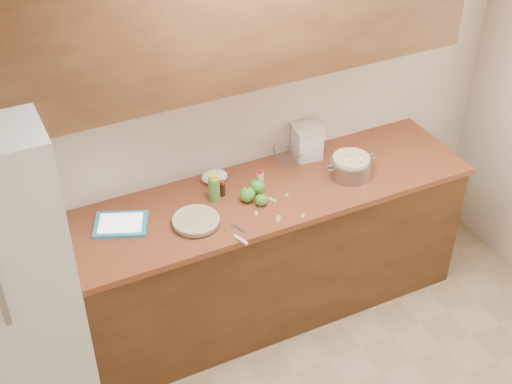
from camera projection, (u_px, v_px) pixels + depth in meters
name	position (u px, v px, depth m)	size (l,w,h in m)	color
room_shell	(417.00, 321.00, 2.78)	(3.60, 3.60, 3.60)	tan
counter_run	(253.00, 256.00, 4.34)	(2.64, 0.68, 0.92)	#523117
upper_cabinets	(239.00, 14.00, 3.57)	(2.60, 0.34, 0.70)	brown
pie	(196.00, 221.00, 3.85)	(0.27, 0.27, 0.04)	silver
colander	(351.00, 166.00, 4.20)	(0.34, 0.25, 0.13)	gray
flour_canister	(307.00, 141.00, 4.34)	(0.19, 0.19, 0.21)	white
tablet	(121.00, 224.00, 3.85)	(0.34, 0.31, 0.02)	#2A9BCD
paring_knife	(240.00, 238.00, 3.75)	(0.09, 0.20, 0.02)	gray
lemon_bottle	(214.00, 188.00, 3.99)	(0.06, 0.06, 0.17)	#4C8C38
cinnamon_shaker	(260.00, 177.00, 4.13)	(0.04, 0.04, 0.10)	beige
vanilla_bottle	(222.00, 188.00, 4.04)	(0.04, 0.04, 0.10)	black
mixing_bowl	(289.00, 153.00, 4.35)	(0.21, 0.21, 0.08)	silver
paper_towel	(214.00, 177.00, 4.16)	(0.16, 0.13, 0.06)	white
apple_left	(247.00, 195.00, 4.00)	(0.09, 0.09, 0.10)	#409027
apple_center	(257.00, 186.00, 4.07)	(0.09, 0.09, 0.10)	#409027
apple_front	(261.00, 200.00, 3.98)	(0.07, 0.07, 0.08)	#409027
peel_a	(278.00, 218.00, 3.90)	(0.05, 0.02, 0.00)	#8EAD54
peel_b	(287.00, 195.00, 4.07)	(0.04, 0.01, 0.00)	#8EAD54
peel_c	(256.00, 213.00, 3.93)	(0.04, 0.02, 0.00)	#8EAD54
peel_d	(303.00, 215.00, 3.92)	(0.04, 0.01, 0.00)	#8EAD54
peel_e	(272.00, 199.00, 4.04)	(0.05, 0.02, 0.00)	#8EAD54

